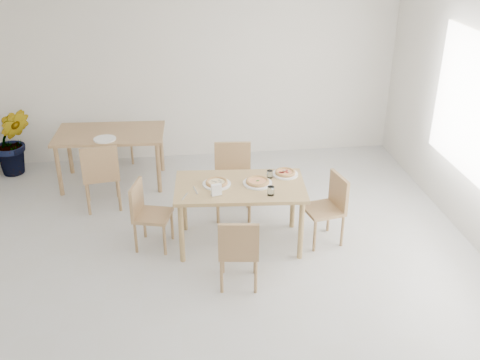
{
  "coord_description": "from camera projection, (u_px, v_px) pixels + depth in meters",
  "views": [
    {
      "loc": [
        -0.33,
        -4.59,
        3.55
      ],
      "look_at": [
        0.34,
        0.88,
        0.81
      ],
      "focal_mm": 42.0,
      "sensor_mm": 36.0,
      "label": 1
    }
  ],
  "objects": [
    {
      "name": "chair_west",
      "position": [
        146.0,
        211.0,
        6.28
      ],
      "size": [
        0.47,
        0.47,
        0.78
      ],
      "rotation": [
        0.0,
        0.0,
        1.31
      ],
      "color": "tan",
      "rests_on": "ground"
    },
    {
      "name": "napkin_holder",
      "position": [
        216.0,
        190.0,
        5.94
      ],
      "size": [
        0.13,
        0.08,
        0.13
      ],
      "rotation": [
        0.0,
        0.0,
        0.22
      ],
      "color": "silver",
      "rests_on": "main_table"
    },
    {
      "name": "plate_pepperoni",
      "position": [
        285.0,
        174.0,
        6.42
      ],
      "size": [
        0.29,
        0.29,
        0.02
      ],
      "primitive_type": "cylinder",
      "color": "white",
      "rests_on": "main_table"
    },
    {
      "name": "chair_back_s",
      "position": [
        101.0,
        172.0,
        7.01
      ],
      "size": [
        0.51,
        0.51,
        0.91
      ],
      "rotation": [
        0.0,
        0.0,
        3.29
      ],
      "color": "tan",
      "rests_on": "ground"
    },
    {
      "name": "pizza_mushroom",
      "position": [
        217.0,
        182.0,
        6.18
      ],
      "size": [
        0.26,
        0.26,
        0.03
      ],
      "rotation": [
        0.0,
        0.0,
        0.06
      ],
      "color": "#E5BE6C",
      "rests_on": "plate_mushroom"
    },
    {
      "name": "chair_back_n",
      "position": [
        116.0,
        130.0,
        8.44
      ],
      "size": [
        0.48,
        0.48,
        0.81
      ],
      "rotation": [
        0.0,
        0.0,
        0.21
      ],
      "color": "tan",
      "rests_on": "ground"
    },
    {
      "name": "fork_b",
      "position": [
        195.0,
        190.0,
        6.07
      ],
      "size": [
        0.05,
        0.19,
        0.01
      ],
      "primitive_type": "cube",
      "rotation": [
        0.0,
        0.0,
        0.18
      ],
      "color": "silver",
      "rests_on": "main_table"
    },
    {
      "name": "second_table",
      "position": [
        110.0,
        138.0,
        7.64
      ],
      "size": [
        1.5,
        0.91,
        0.75
      ],
      "rotation": [
        0.0,
        0.0,
        -0.05
      ],
      "color": "tan",
      "rests_on": "ground"
    },
    {
      "name": "pizza_pepperoni",
      "position": [
        285.0,
        172.0,
        6.41
      ],
      "size": [
        0.29,
        0.29,
        0.03
      ],
      "rotation": [
        0.0,
        0.0,
        0.31
      ],
      "color": "#E5BE6C",
      "rests_on": "plate_pepperoni"
    },
    {
      "name": "plate_margherita",
      "position": [
        258.0,
        183.0,
        6.21
      ],
      "size": [
        0.32,
        0.32,
        0.02
      ],
      "primitive_type": "cylinder",
      "color": "white",
      "rests_on": "main_table"
    },
    {
      "name": "fork_a",
      "position": [
        185.0,
        197.0,
        5.94
      ],
      "size": [
        0.08,
        0.17,
        0.01
      ],
      "primitive_type": "cube",
      "rotation": [
        0.0,
        0.0,
        -0.38
      ],
      "color": "silver",
      "rests_on": "main_table"
    },
    {
      "name": "chair_south",
      "position": [
        239.0,
        248.0,
        5.57
      ],
      "size": [
        0.45,
        0.45,
        0.81
      ],
      "rotation": [
        0.0,
        0.0,
        3.01
      ],
      "color": "tan",
      "rests_on": "ground"
    },
    {
      "name": "potted_plant",
      "position": [
        13.0,
        141.0,
        7.99
      ],
      "size": [
        0.62,
        0.53,
        0.99
      ],
      "primitive_type": "imported",
      "rotation": [
        0.0,
        0.0,
        0.19
      ],
      "color": "#33631D",
      "rests_on": "ground"
    },
    {
      "name": "chair_north",
      "position": [
        233.0,
        174.0,
        6.94
      ],
      "size": [
        0.49,
        0.49,
        0.91
      ],
      "rotation": [
        0.0,
        0.0,
        -0.09
      ],
      "color": "tan",
      "rests_on": "ground"
    },
    {
      "name": "tumbler_b",
      "position": [
        270.0,
        174.0,
        6.33
      ],
      "size": [
        0.07,
        0.07,
        0.09
      ],
      "primitive_type": "cylinder",
      "color": "white",
      "rests_on": "main_table"
    },
    {
      "name": "plate_mushroom",
      "position": [
        217.0,
        184.0,
        6.19
      ],
      "size": [
        0.31,
        0.31,
        0.02
      ],
      "primitive_type": "cylinder",
      "color": "white",
      "rests_on": "main_table"
    },
    {
      "name": "tumbler_a",
      "position": [
        271.0,
        191.0,
        5.96
      ],
      "size": [
        0.07,
        0.07,
        0.1
      ],
      "primitive_type": "cylinder",
      "color": "white",
      "rests_on": "main_table"
    },
    {
      "name": "main_table",
      "position": [
        240.0,
        192.0,
        6.22
      ],
      "size": [
        1.49,
        0.92,
        0.75
      ],
      "rotation": [
        0.0,
        0.0,
        -0.08
      ],
      "color": "#A17F53",
      "rests_on": "ground"
    },
    {
      "name": "plate_empty",
      "position": [
        105.0,
        139.0,
        7.37
      ],
      "size": [
        0.29,
        0.29,
        0.02
      ],
      "primitive_type": "cylinder",
      "color": "white",
      "rests_on": "second_table"
    },
    {
      "name": "chair_east",
      "position": [
        329.0,
        204.0,
        6.38
      ],
      "size": [
        0.48,
        0.48,
        0.81
      ],
      "rotation": [
        0.0,
        0.0,
        -1.37
      ],
      "color": "tan",
      "rests_on": "ground"
    },
    {
      "name": "pizza_margherita",
      "position": [
        258.0,
        181.0,
        6.2
      ],
      "size": [
        0.31,
        0.31,
        0.03
      ],
      "rotation": [
        0.0,
        0.0,
        0.2
      ],
      "color": "#E5BE6C",
      "rests_on": "plate_margherita"
    }
  ]
}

